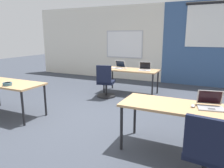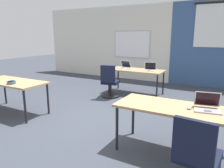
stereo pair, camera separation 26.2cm
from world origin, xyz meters
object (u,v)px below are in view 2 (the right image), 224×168
mouse_near_right_end (189,108)px  snack_bowl (11,82)px  desk_near_left (12,84)px  chair_near_right_end (196,163)px  desk_near_right (173,110)px  mouse_far_left (131,69)px  laptop_far_right (150,69)px  chair_far_left (110,84)px  desk_far_center (136,72)px  laptop_far_left (124,67)px  laptop_near_right_end (207,106)px

mouse_near_right_end → snack_bowl: size_ratio=0.58×
desk_near_left → chair_near_right_end: 4.00m
desk_near_right → mouse_far_left: size_ratio=15.81×
mouse_far_left → laptop_far_right: laptop_far_right is taller
mouse_far_left → chair_far_left: bearing=-114.4°
mouse_near_right_end → chair_near_right_end: size_ratio=0.11×
desk_near_left → desk_far_center: size_ratio=1.00×
desk_far_center → mouse_near_right_end: bearing=-55.1°
laptop_far_left → chair_near_right_end: (2.59, -3.56, -0.39)m
mouse_far_left → snack_bowl: bearing=-114.2°
chair_far_left → laptop_near_right_end: bearing=130.5°
desk_far_center → laptop_far_right: 0.43m
laptop_far_left → chair_far_left: laptop_far_left is taller
chair_far_left → desk_far_center: bearing=-135.8°
chair_far_left → laptop_far_right: laptop_far_right is taller
desk_near_left → laptop_far_right: bearing=52.3°
desk_near_right → mouse_near_right_end: mouse_near_right_end is taller
laptop_far_right → chair_near_right_end: bearing=-73.5°
mouse_far_left → desk_near_left: bearing=-119.8°
desk_near_right → mouse_near_right_end: bearing=-0.4°
desk_near_left → desk_near_right: same height
desk_near_right → laptop_near_right_end: laptop_near_right_end is taller
desk_near_left → laptop_far_left: 3.15m
desk_near_right → laptop_far_left: 3.58m
desk_far_center → mouse_far_left: 0.17m
laptop_far_left → laptop_near_right_end: (2.59, -2.78, 0.00)m
mouse_far_left → mouse_near_right_end: (2.11, -2.79, 0.00)m
desk_near_right → desk_near_left: bearing=180.0°
laptop_near_right_end → chair_near_right_end: (-0.00, -0.79, -0.39)m
mouse_near_right_end → laptop_far_right: laptop_far_right is taller
desk_near_left → desk_near_right: 3.50m
desk_near_right → laptop_far_left: laptop_far_left is taller
laptop_far_left → mouse_near_right_end: laptop_far_left is taller
mouse_near_right_end → laptop_near_right_end: bearing=18.7°
desk_near_left → snack_bowl: 0.33m
chair_far_left → laptop_near_right_end: size_ratio=2.44×
snack_bowl → desk_near_right: bearing=3.4°
mouse_far_left → chair_far_left: chair_far_left is taller
desk_far_center → laptop_far_right: (0.42, 0.00, 0.11)m
laptop_far_left → mouse_near_right_end: bearing=-42.3°
chair_near_right_end → snack_bowl: bearing=-2.0°
laptop_near_right_end → snack_bowl: size_ratio=2.13×
mouse_far_left → laptop_near_right_end: bearing=-49.4°
chair_near_right_end → laptop_far_right: (-1.75, 3.52, 0.39)m
desk_near_left → mouse_near_right_end: size_ratio=15.66×
mouse_far_left → desk_far_center: bearing=3.6°
laptop_far_right → chair_far_left: bearing=-151.2°
laptop_near_right_end → laptop_far_right: laptop_far_right is taller
chair_far_left → chair_near_right_end: bearing=121.1°
desk_near_left → laptop_far_right: 3.54m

